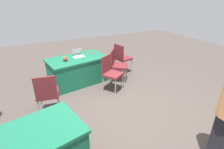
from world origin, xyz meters
The scene contains 9 objects.
ground_plane centered at (0.00, 0.00, 0.00)m, with size 14.40×14.40×0.00m, color #4C423D.
table_foreground centered at (0.41, -1.87, 0.38)m, with size 1.74×1.17×0.75m.
chair_near_front centered at (-1.04, -1.90, 0.55)m, with size 0.53×0.53×0.96m.
chair_tucked_right centered at (1.41, -0.65, 0.54)m, with size 0.51×0.51×0.95m.
chair_aisle centered at (-0.23, -1.05, 0.54)m, with size 0.61×0.61×0.95m.
chair_by_pillar centered at (-0.64, -1.46, 0.54)m, with size 0.61×0.61×0.95m.
laptop_silver centered at (0.34, -1.98, 0.79)m, with size 0.34×0.32×0.21m.
yarn_ball centered at (0.76, -1.75, 0.81)m, with size 0.12×0.12×0.12m, color #B2382D.
scissors_red centered at (-0.10, -2.08, 0.75)m, with size 0.18×0.04×0.01m, color red.
Camera 1 is at (1.58, 2.73, 2.39)m, focal length 28.17 mm.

